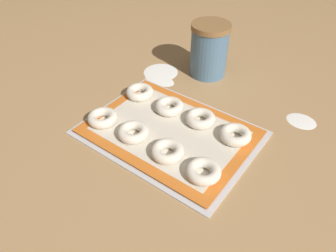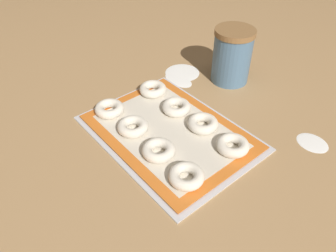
# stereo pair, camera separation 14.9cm
# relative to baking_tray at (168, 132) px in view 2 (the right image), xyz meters

# --- Properties ---
(ground_plane) EXTENTS (2.80, 2.80, 0.00)m
(ground_plane) POSITION_rel_baking_tray_xyz_m (0.00, 0.00, -0.00)
(ground_plane) COLOR #A87F51
(baking_tray) EXTENTS (0.43, 0.32, 0.01)m
(baking_tray) POSITION_rel_baking_tray_xyz_m (0.00, 0.00, 0.00)
(baking_tray) COLOR silver
(baking_tray) RESTS_ON ground_plane
(baking_mat) EXTENTS (0.40, 0.29, 0.00)m
(baking_mat) POSITION_rel_baking_tray_xyz_m (0.00, 0.00, 0.01)
(baking_mat) COLOR orange
(baking_mat) RESTS_ON baking_tray
(bagel_front_far_left) EXTENTS (0.08, 0.08, 0.02)m
(bagel_front_far_left) POSITION_rel_baking_tray_xyz_m (-0.16, -0.08, 0.02)
(bagel_front_far_left) COLOR silver
(bagel_front_far_left) RESTS_ON baking_mat
(bagel_front_mid_left) EXTENTS (0.08, 0.08, 0.02)m
(bagel_front_mid_left) POSITION_rel_baking_tray_xyz_m (-0.06, -0.07, 0.02)
(bagel_front_mid_left) COLOR silver
(bagel_front_mid_left) RESTS_ON baking_mat
(bagel_front_mid_right) EXTENTS (0.08, 0.08, 0.02)m
(bagel_front_mid_right) POSITION_rel_baking_tray_xyz_m (0.05, -0.07, 0.02)
(bagel_front_mid_right) COLOR silver
(bagel_front_mid_right) RESTS_ON baking_mat
(bagel_front_far_right) EXTENTS (0.08, 0.08, 0.02)m
(bagel_front_far_right) POSITION_rel_baking_tray_xyz_m (0.15, -0.08, 0.02)
(bagel_front_far_right) COLOR silver
(bagel_front_far_right) RESTS_ON baking_mat
(bagel_back_far_left) EXTENTS (0.08, 0.08, 0.02)m
(bagel_back_far_left) POSITION_rel_baking_tray_xyz_m (-0.16, 0.07, 0.02)
(bagel_back_far_left) COLOR silver
(bagel_back_far_left) RESTS_ON baking_mat
(bagel_back_mid_left) EXTENTS (0.08, 0.08, 0.02)m
(bagel_back_mid_left) POSITION_rel_baking_tray_xyz_m (-0.05, 0.07, 0.02)
(bagel_back_mid_left) COLOR silver
(bagel_back_mid_left) RESTS_ON baking_mat
(bagel_back_mid_right) EXTENTS (0.08, 0.08, 0.02)m
(bagel_back_mid_right) POSITION_rel_baking_tray_xyz_m (0.05, 0.07, 0.02)
(bagel_back_mid_right) COLOR silver
(bagel_back_mid_right) RESTS_ON baking_mat
(bagel_back_far_right) EXTENTS (0.08, 0.08, 0.02)m
(bagel_back_far_right) POSITION_rel_baking_tray_xyz_m (0.15, 0.07, 0.02)
(bagel_back_far_right) COLOR silver
(bagel_back_far_right) RESTS_ON baking_mat
(flour_canister) EXTENTS (0.12, 0.12, 0.17)m
(flour_canister) POSITION_rel_baking_tray_xyz_m (-0.07, 0.31, 0.08)
(flour_canister) COLOR slate
(flour_canister) RESTS_ON ground_plane
(flour_patch_near) EXTENTS (0.11, 0.11, 0.00)m
(flour_patch_near) POSITION_rel_baking_tray_xyz_m (-0.20, 0.23, -0.00)
(flour_patch_near) COLOR white
(flour_patch_near) RESTS_ON ground_plane
(flour_patch_far) EXTENTS (0.11, 0.06, 0.00)m
(flour_patch_far) POSITION_rel_baking_tray_xyz_m (-0.17, 0.19, -0.00)
(flour_patch_far) COLOR white
(flour_patch_far) RESTS_ON ground_plane
(flour_patch_side) EXTENTS (0.08, 0.07, 0.00)m
(flour_patch_side) POSITION_rel_baking_tray_xyz_m (0.26, 0.25, -0.00)
(flour_patch_side) COLOR white
(flour_patch_side) RESTS_ON ground_plane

